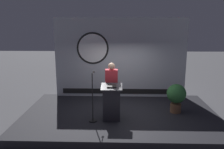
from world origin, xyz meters
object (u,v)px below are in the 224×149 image
at_px(podium, 112,103).
at_px(microphone_stand, 93,104).
at_px(speaker_person, 111,88).
at_px(potted_plant, 176,95).

height_order(podium, microphone_stand, microphone_stand).
bearing_deg(podium, microphone_stand, -171.01).
xyz_separation_m(speaker_person, microphone_stand, (-0.55, -0.57, -0.34)).
xyz_separation_m(speaker_person, potted_plant, (2.15, 0.20, -0.29)).
bearing_deg(potted_plant, speaker_person, -174.57).
bearing_deg(speaker_person, microphone_stand, -133.81).
height_order(podium, potted_plant, podium).
relative_size(podium, potted_plant, 1.16).
height_order(speaker_person, microphone_stand, speaker_person).
distance_m(podium, speaker_person, 0.58).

